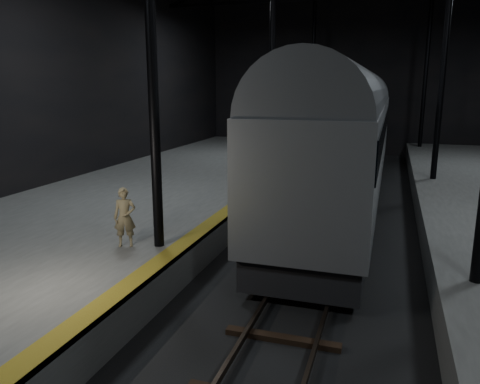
% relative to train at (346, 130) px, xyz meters
% --- Properties ---
extents(ground, '(44.00, 44.00, 0.00)m').
position_rel_train_xyz_m(ground, '(0.00, -6.08, -3.26)').
color(ground, black).
rests_on(ground, ground).
extents(platform_left, '(9.00, 43.80, 1.00)m').
position_rel_train_xyz_m(platform_left, '(-7.50, -6.08, -2.76)').
color(platform_left, '#51514E').
rests_on(platform_left, ground).
extents(tactile_strip, '(0.50, 43.80, 0.01)m').
position_rel_train_xyz_m(tactile_strip, '(-3.25, -6.08, -2.25)').
color(tactile_strip, olive).
rests_on(tactile_strip, platform_left).
extents(track, '(2.40, 43.00, 0.24)m').
position_rel_train_xyz_m(track, '(0.00, -6.08, -3.19)').
color(track, '#3F3328').
rests_on(track, ground).
extents(train, '(3.26, 21.83, 5.83)m').
position_rel_train_xyz_m(train, '(0.00, 0.00, 0.00)').
color(train, '#ACB0B5').
rests_on(train, ground).
extents(woman, '(0.68, 0.58, 1.57)m').
position_rel_train_xyz_m(woman, '(-4.61, -10.37, -1.47)').
color(woman, '#8B7B55').
rests_on(woman, platform_left).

